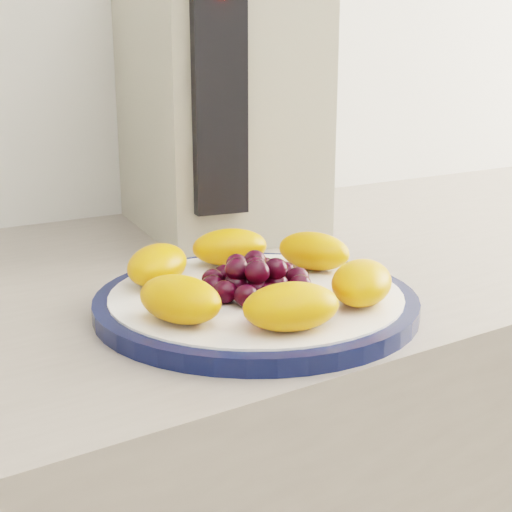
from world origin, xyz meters
TOP-DOWN VIEW (x-y plane):
  - plate_rim at (0.09, 1.05)m, footprint 0.28×0.28m
  - plate_face at (0.09, 1.05)m, footprint 0.26×0.26m
  - appliance_body at (0.23, 1.36)m, footprint 0.24×0.31m
  - appliance_panel at (0.16, 1.22)m, footprint 0.06×0.03m
  - fruit_plate at (0.09, 1.04)m, footprint 0.25×0.25m

SIDE VIEW (x-z plane):
  - plate_rim at x=0.09m, z-range 0.90..0.91m
  - plate_face at x=0.09m, z-range 0.90..0.92m
  - fruit_plate at x=0.09m, z-range 0.92..0.95m
  - appliance_body at x=0.23m, z-range 0.90..1.25m
  - appliance_panel at x=0.16m, z-range 0.95..1.21m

